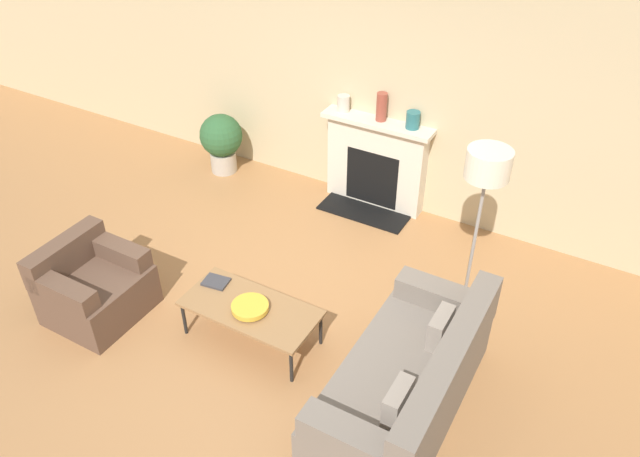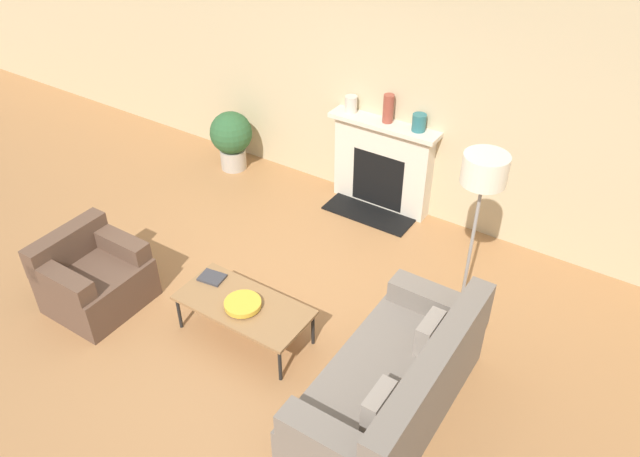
% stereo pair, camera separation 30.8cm
% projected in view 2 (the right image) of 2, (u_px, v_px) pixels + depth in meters
% --- Properties ---
extents(ground_plane, '(18.00, 18.00, 0.00)m').
position_uv_depth(ground_plane, '(251.00, 319.00, 5.88)').
color(ground_plane, '#A87547').
extents(wall_back, '(18.00, 0.06, 2.90)m').
position_uv_depth(wall_back, '(387.00, 84.00, 6.74)').
color(wall_back, '#C6B289').
rests_on(wall_back, ground_plane).
extents(fireplace, '(1.29, 0.59, 1.08)m').
position_uv_depth(fireplace, '(382.00, 166.00, 7.15)').
color(fireplace, beige).
rests_on(fireplace, ground_plane).
extents(couch, '(0.89, 1.87, 0.86)m').
position_uv_depth(couch, '(395.00, 386.00, 4.84)').
color(couch, slate).
rests_on(couch, ground_plane).
extents(armchair_near, '(0.79, 0.84, 0.74)m').
position_uv_depth(armchair_near, '(93.00, 278.00, 5.91)').
color(armchair_near, brown).
rests_on(armchair_near, ground_plane).
extents(coffee_table, '(1.22, 0.58, 0.39)m').
position_uv_depth(coffee_table, '(244.00, 306.00, 5.51)').
color(coffee_table, olive).
rests_on(coffee_table, ground_plane).
extents(bowl, '(0.33, 0.33, 0.06)m').
position_uv_depth(bowl, '(243.00, 304.00, 5.43)').
color(bowl, gold).
rests_on(bowl, coffee_table).
extents(book, '(0.25, 0.21, 0.02)m').
position_uv_depth(book, '(212.00, 278.00, 5.76)').
color(book, '#38383D').
rests_on(book, coffee_table).
extents(floor_lamp, '(0.38, 0.38, 1.74)m').
position_uv_depth(floor_lamp, '(481.00, 190.00, 5.08)').
color(floor_lamp, gray).
rests_on(floor_lamp, ground_plane).
extents(mantel_vase_left, '(0.14, 0.14, 0.19)m').
position_uv_depth(mantel_vase_left, '(351.00, 104.00, 6.97)').
color(mantel_vase_left, beige).
rests_on(mantel_vase_left, fireplace).
extents(mantel_vase_center_left, '(0.12, 0.12, 0.32)m').
position_uv_depth(mantel_vase_center_left, '(388.00, 109.00, 6.73)').
color(mantel_vase_center_left, brown).
rests_on(mantel_vase_center_left, fireplace).
extents(mantel_vase_center_right, '(0.15, 0.15, 0.19)m').
position_uv_depth(mantel_vase_center_right, '(419.00, 123.00, 6.60)').
color(mantel_vase_center_right, '#28666B').
rests_on(mantel_vase_center_right, fireplace).
extents(potted_plant, '(0.54, 0.54, 0.77)m').
position_uv_depth(potted_plant, '(231.00, 137.00, 7.89)').
color(potted_plant, '#B2A899').
rests_on(potted_plant, ground_plane).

